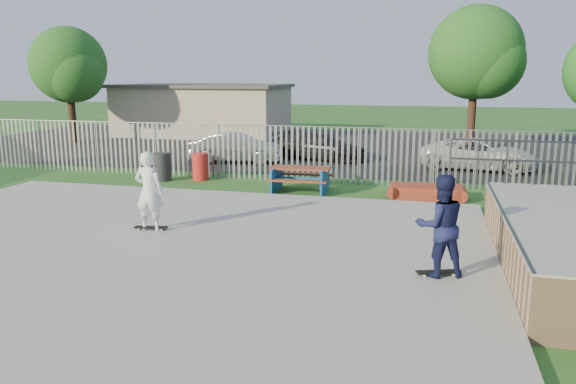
% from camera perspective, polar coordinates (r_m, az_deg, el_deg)
% --- Properties ---
extents(ground, '(120.00, 120.00, 0.00)m').
position_cam_1_polar(ground, '(12.75, -14.71, -6.01)').
color(ground, '#25551D').
rests_on(ground, ground).
extents(concrete_slab, '(15.00, 12.00, 0.15)m').
position_cam_1_polar(concrete_slab, '(12.73, -14.72, -5.69)').
color(concrete_slab, '#989893').
rests_on(concrete_slab, ground).
extents(fence, '(26.04, 16.02, 2.00)m').
position_cam_1_polar(fence, '(16.22, -4.00, 1.81)').
color(fence, gray).
rests_on(fence, ground).
extents(picnic_table, '(2.00, 1.66, 0.83)m').
position_cam_1_polar(picnic_table, '(18.58, 1.27, 1.32)').
color(picnic_table, brown).
rests_on(picnic_table, ground).
extents(funbox, '(2.03, 1.03, 0.41)m').
position_cam_1_polar(funbox, '(18.14, 13.92, -0.00)').
color(funbox, maroon).
rests_on(funbox, ground).
extents(trash_bin_red, '(0.59, 0.59, 0.99)m').
position_cam_1_polar(trash_bin_red, '(20.91, -8.88, 2.56)').
color(trash_bin_red, red).
rests_on(trash_bin_red, ground).
extents(trash_bin_grey, '(0.62, 0.62, 1.03)m').
position_cam_1_polar(trash_bin_grey, '(21.01, -12.63, 2.53)').
color(trash_bin_grey, '#242326').
rests_on(trash_bin_grey, ground).
extents(parking_lot, '(40.00, 18.00, 0.02)m').
position_cam_1_polar(parking_lot, '(30.42, 2.68, 4.67)').
color(parking_lot, black).
rests_on(parking_lot, ground).
extents(car_silver, '(4.12, 1.97, 1.30)m').
position_cam_1_polar(car_silver, '(24.69, -5.25, 4.50)').
color(car_silver, '#ADACB1').
rests_on(car_silver, parking_lot).
extents(car_dark, '(4.56, 2.65, 1.24)m').
position_cam_1_polar(car_dark, '(25.48, 3.35, 4.69)').
color(car_dark, black).
rests_on(car_dark, parking_lot).
extents(car_white, '(4.81, 2.76, 1.26)m').
position_cam_1_polar(car_white, '(24.07, 18.86, 3.67)').
color(car_white, silver).
rests_on(car_white, parking_lot).
extents(building, '(10.40, 6.40, 3.20)m').
position_cam_1_polar(building, '(36.45, -8.55, 8.28)').
color(building, '#BCAA90').
rests_on(building, ground).
extents(tree_left, '(4.15, 4.15, 6.40)m').
position_cam_1_polar(tree_left, '(33.94, -21.43, 11.90)').
color(tree_left, '#392717').
rests_on(tree_left, ground).
extents(tree_mid, '(4.69, 4.69, 7.23)m').
position_cam_1_polar(tree_mid, '(30.52, 18.54, 13.25)').
color(tree_mid, '#42271A').
rests_on(tree_mid, ground).
extents(skateboard_a, '(0.82, 0.46, 0.08)m').
position_cam_1_polar(skateboard_a, '(10.95, 14.95, -7.97)').
color(skateboard_a, black).
rests_on(skateboard_a, concrete_slab).
extents(skateboard_b, '(0.82, 0.34, 0.08)m').
position_cam_1_polar(skateboard_b, '(13.96, -13.74, -3.59)').
color(skateboard_b, black).
rests_on(skateboard_b, concrete_slab).
extents(skater_navy, '(1.12, 0.99, 1.92)m').
position_cam_1_polar(skater_navy, '(10.68, 15.21, -3.33)').
color(skater_navy, '#161A44').
rests_on(skater_navy, concrete_slab).
extents(skater_white, '(0.70, 0.46, 1.92)m').
position_cam_1_polar(skater_white, '(13.74, -13.93, 0.10)').
color(skater_white, white).
rests_on(skater_white, concrete_slab).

